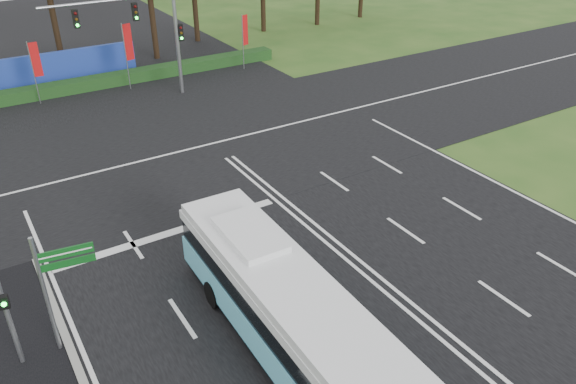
% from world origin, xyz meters
% --- Properties ---
extents(ground, '(120.00, 120.00, 0.00)m').
position_xyz_m(ground, '(0.00, 0.00, 0.00)').
color(ground, '#2B531B').
rests_on(ground, ground).
extents(road_main, '(20.00, 120.00, 0.04)m').
position_xyz_m(road_main, '(0.00, 0.00, 0.02)').
color(road_main, black).
rests_on(road_main, ground).
extents(road_cross, '(120.00, 14.00, 0.05)m').
position_xyz_m(road_cross, '(0.00, 12.00, 0.03)').
color(road_cross, black).
rests_on(road_cross, ground).
extents(city_bus, '(2.57, 11.07, 3.16)m').
position_xyz_m(city_bus, '(-4.41, -3.08, 1.59)').
color(city_bus, '#6BDAF9').
rests_on(city_bus, ground).
extents(pedestrian_signal, '(0.33, 0.43, 3.66)m').
position_xyz_m(pedestrian_signal, '(-11.44, 0.75, 2.00)').
color(pedestrian_signal, gray).
rests_on(pedestrian_signal, ground).
extents(street_sign, '(1.62, 0.32, 4.20)m').
position_xyz_m(street_sign, '(-10.01, 0.73, 2.63)').
color(street_sign, gray).
rests_on(street_sign, ground).
extents(banner_flag_left, '(0.59, 0.06, 4.00)m').
position_xyz_m(banner_flag_left, '(-6.29, 23.40, 2.63)').
color(banner_flag_left, gray).
rests_on(banner_flag_left, ground).
extents(banner_flag_mid, '(0.64, 0.22, 4.46)m').
position_xyz_m(banner_flag_mid, '(-0.49, 23.09, 2.91)').
color(banner_flag_mid, gray).
rests_on(banner_flag_mid, ground).
extents(banner_flag_right, '(0.57, 0.25, 4.04)m').
position_xyz_m(banner_flag_right, '(8.15, 22.92, 2.66)').
color(banner_flag_right, gray).
rests_on(banner_flag_right, ground).
extents(traffic_light_gantry, '(8.41, 0.28, 7.00)m').
position_xyz_m(traffic_light_gantry, '(0.21, 20.50, 4.66)').
color(traffic_light_gantry, gray).
rests_on(traffic_light_gantry, ground).
extents(hedge, '(22.00, 1.20, 0.80)m').
position_xyz_m(hedge, '(0.00, 24.50, 0.40)').
color(hedge, '#163C16').
rests_on(hedge, ground).
extents(blue_hoarding, '(10.00, 0.30, 2.20)m').
position_xyz_m(blue_hoarding, '(-4.00, 27.00, 1.10)').
color(blue_hoarding, '#1C3699').
rests_on(blue_hoarding, ground).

